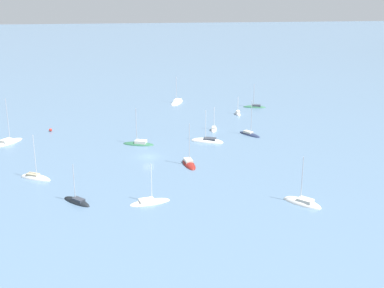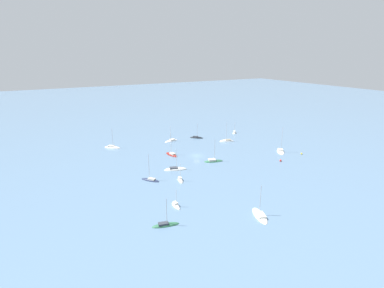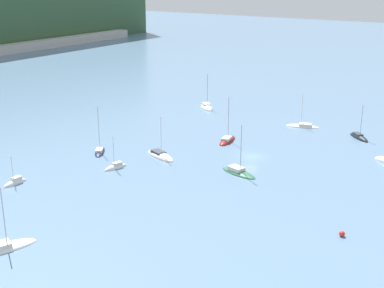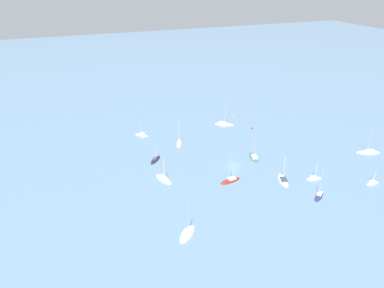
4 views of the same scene
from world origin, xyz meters
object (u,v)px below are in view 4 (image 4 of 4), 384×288
(sailboat_2, at_px, (372,183))
(sailboat_8, at_px, (368,152))
(sailboat_3, at_px, (254,158))
(sailboat_0, at_px, (230,181))
(mooring_buoy_0, at_px, (232,117))
(mooring_buoy_1, at_px, (252,128))
(sailboat_12, at_px, (142,135))
(sailboat_1, at_px, (187,234))
(sailboat_11, at_px, (314,179))
(sailboat_9, at_px, (179,143))
(sailboat_5, at_px, (155,160))
(sailboat_13, at_px, (224,124))
(sailboat_10, at_px, (319,196))
(sailboat_4, at_px, (164,179))
(sailboat_7, at_px, (283,180))

(sailboat_2, bearing_deg, sailboat_8, 48.36)
(sailboat_2, height_order, sailboat_3, sailboat_3)
(sailboat_0, height_order, mooring_buoy_0, sailboat_0)
(mooring_buoy_1, bearing_deg, sailboat_12, -13.51)
(sailboat_1, bearing_deg, sailboat_2, -44.89)
(sailboat_1, height_order, sailboat_11, sailboat_1)
(sailboat_2, distance_m, sailboat_11, 17.76)
(sailboat_11, bearing_deg, sailboat_9, 139.73)
(mooring_buoy_1, bearing_deg, sailboat_9, 3.84)
(sailboat_5, height_order, sailboat_12, sailboat_5)
(sailboat_9, distance_m, sailboat_13, 26.97)
(sailboat_10, bearing_deg, sailboat_2, 141.58)
(sailboat_4, height_order, sailboat_7, sailboat_7)
(sailboat_4, xyz_separation_m, sailboat_7, (-35.12, 14.87, -0.02))
(mooring_buoy_0, bearing_deg, sailboat_9, 27.63)
(sailboat_11, relative_size, mooring_buoy_0, 10.73)
(sailboat_1, relative_size, sailboat_9, 0.96)
(sailboat_4, distance_m, sailboat_13, 51.74)
(sailboat_11, bearing_deg, sailboat_4, 171.26)
(sailboat_7, xyz_separation_m, sailboat_9, (21.16, -38.28, 0.02))
(sailboat_7, bearing_deg, sailboat_1, 128.99)
(sailboat_0, relative_size, sailboat_3, 1.07)
(sailboat_10, xyz_separation_m, sailboat_11, (-5.06, -8.74, -0.01))
(sailboat_0, distance_m, sailboat_12, 48.42)
(sailboat_1, distance_m, sailboat_4, 28.38)
(sailboat_8, distance_m, sailboat_13, 57.69)
(sailboat_2, height_order, sailboat_9, sailboat_9)
(sailboat_5, distance_m, mooring_buoy_1, 47.66)
(sailboat_4, relative_size, mooring_buoy_0, 12.64)
(sailboat_11, bearing_deg, sailboat_10, -107.20)
(sailboat_1, xyz_separation_m, sailboat_11, (-47.63, -10.49, 0.02))
(sailboat_2, height_order, sailboat_12, sailboat_12)
(sailboat_0, height_order, sailboat_3, sailboat_0)
(sailboat_3, bearing_deg, sailboat_13, 8.43)
(sailboat_1, distance_m, sailboat_10, 42.60)
(sailboat_11, bearing_deg, sailboat_8, 27.52)
(sailboat_0, xyz_separation_m, sailboat_12, (16.87, -45.39, 0.04))
(sailboat_12, bearing_deg, mooring_buoy_0, -131.66)
(sailboat_10, height_order, sailboat_11, sailboat_10)
(sailboat_0, xyz_separation_m, sailboat_11, (-25.45, 8.82, 0.00))
(sailboat_7, bearing_deg, sailboat_2, -96.12)
(sailboat_4, bearing_deg, sailboat_11, 52.95)
(mooring_buoy_1, bearing_deg, sailboat_13, -44.88)
(sailboat_3, xyz_separation_m, sailboat_13, (-4.07, -32.29, -0.00))
(sailboat_12, bearing_deg, sailboat_2, 176.09)
(sailboat_9, bearing_deg, mooring_buoy_0, 142.61)
(sailboat_5, bearing_deg, mooring_buoy_1, -32.99)
(sailboat_1, relative_size, sailboat_10, 1.02)
(sailboat_0, xyz_separation_m, sailboat_10, (-20.39, 17.57, 0.01))
(sailboat_9, bearing_deg, sailboat_2, 67.50)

